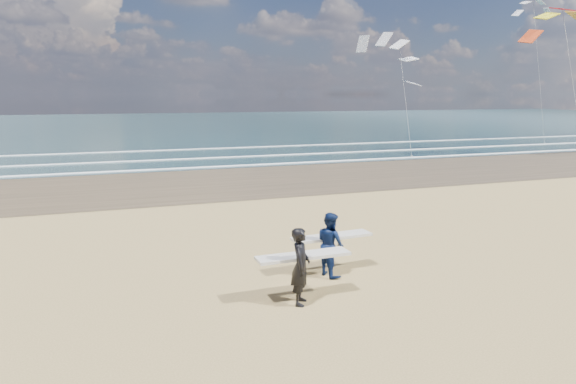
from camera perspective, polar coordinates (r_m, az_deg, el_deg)
name	(u,v)px	position (r m, az deg, el deg)	size (l,w,h in m)	color
wet_sand_strip	(484,165)	(36.58, 20.92, 2.83)	(220.00, 12.00, 0.01)	#463A25
ocean	(257,123)	(84.98, -3.50, 7.66)	(220.00, 100.00, 0.02)	#173032
foam_breakers	(402,149)	(44.66, 12.51, 4.66)	(220.00, 11.70, 0.05)	white
surfer_near	(301,265)	(11.53, 1.46, -8.07)	(2.21, 1.01, 1.75)	black
surfer_far	(330,243)	(13.32, 4.74, -5.72)	(2.23, 1.14, 1.67)	#0C1C45
kite_0	(570,62)	(42.08, 28.83, 12.55)	(6.58, 4.82, 11.91)	slate
kite_1	(403,80)	(42.38, 12.69, 12.02)	(6.54, 4.82, 9.85)	slate
kite_5	(538,64)	(56.77, 26.04, 12.69)	(4.48, 4.59, 14.75)	slate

